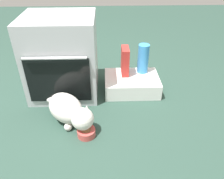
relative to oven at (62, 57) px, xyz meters
The scene contains 7 objects.
ground 0.54m from the oven, 82.79° to the right, with size 8.00×8.00×0.00m, color #284238.
oven is the anchor object (origin of this frame).
pantry_cabinet 0.74m from the oven, ahead, with size 0.54×0.40×0.15m, color white.
food_bowl 0.78m from the oven, 69.45° to the right, with size 0.15×0.15×0.09m.
cat 0.57m from the oven, 78.82° to the right, with size 0.57×0.60×0.26m.
water_bottle 0.80m from the oven, ahead, with size 0.11×0.11×0.30m, color #388CD1.
cereal_box 0.62m from the oven, ahead, with size 0.07×0.18×0.28m, color #B72D28.
Camera 1 is at (0.36, -1.56, 1.30)m, focal length 35.70 mm.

